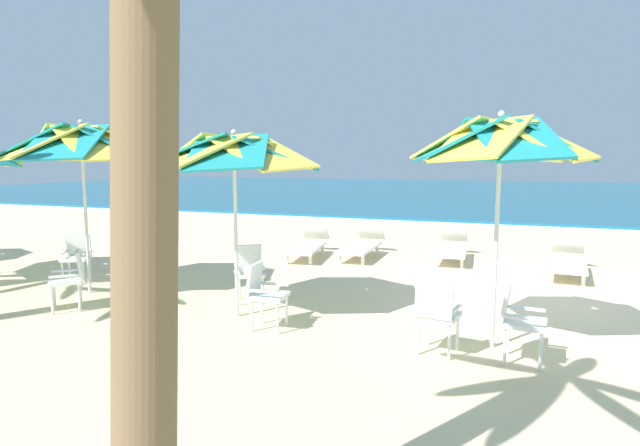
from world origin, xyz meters
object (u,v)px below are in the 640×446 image
(plastic_chair_2, at_px, (249,269))
(plastic_chair_5, at_px, (135,257))
(plastic_chair_6, at_px, (77,255))
(plastic_chair_3, at_px, (264,291))
(sun_lounger_0, at_px, (568,261))
(beach_umbrella_1, at_px, (234,154))
(sun_lounger_3, at_px, (307,245))
(sun_lounger_1, at_px, (452,247))
(beach_umbrella_0, at_px, (500,143))
(beach_umbrella_2, at_px, (82,145))
(plastic_chair_4, at_px, (71,276))
(palm_tree_2, at_px, (141,48))
(plastic_chair_1, at_px, (437,312))
(sun_lounger_2, at_px, (362,245))
(plastic_chair_0, at_px, (518,317))

(plastic_chair_2, xyz_separation_m, plastic_chair_5, (-2.35, 0.20, 0.00))
(plastic_chair_2, relative_size, plastic_chair_6, 1.00)
(plastic_chair_3, xyz_separation_m, sun_lounger_0, (4.03, 4.85, -0.22))
(plastic_chair_2, bearing_deg, beach_umbrella_1, -73.86)
(sun_lounger_3, bearing_deg, sun_lounger_1, 14.09)
(beach_umbrella_0, distance_m, beach_umbrella_1, 3.42)
(plastic_chair_3, relative_size, beach_umbrella_2, 0.31)
(beach_umbrella_0, relative_size, sun_lounger_1, 1.26)
(plastic_chair_2, height_order, beach_umbrella_2, beach_umbrella_2)
(plastic_chair_4, height_order, sun_lounger_0, plastic_chair_4)
(sun_lounger_1, xyz_separation_m, palm_tree_2, (-0.44, -9.51, 2.42))
(plastic_chair_5, bearing_deg, plastic_chair_6, -171.59)
(plastic_chair_1, bearing_deg, sun_lounger_2, 113.94)
(plastic_chair_5, relative_size, sun_lounger_0, 0.40)
(sun_lounger_3, bearing_deg, sun_lounger_0, 0.15)
(beach_umbrella_1, height_order, plastic_chair_5, beach_umbrella_1)
(beach_umbrella_2, relative_size, plastic_chair_5, 3.27)
(beach_umbrella_0, bearing_deg, plastic_chair_5, 170.29)
(beach_umbrella_2, height_order, palm_tree_2, palm_tree_2)
(sun_lounger_0, bearing_deg, sun_lounger_1, 161.21)
(plastic_chair_0, height_order, plastic_chair_1, same)
(plastic_chair_6, relative_size, sun_lounger_2, 0.40)
(plastic_chair_0, bearing_deg, palm_tree_2, -114.38)
(beach_umbrella_2, distance_m, sun_lounger_1, 7.60)
(beach_umbrella_0, distance_m, plastic_chair_5, 6.37)
(plastic_chair_0, relative_size, palm_tree_2, 0.20)
(beach_umbrella_0, xyz_separation_m, plastic_chair_4, (-5.86, -0.53, -1.88))
(beach_umbrella_1, xyz_separation_m, plastic_chair_3, (0.59, -0.34, -1.77))
(plastic_chair_0, xyz_separation_m, plastic_chair_5, (-6.26, 1.38, 0.00))
(sun_lounger_0, bearing_deg, plastic_chair_0, -100.90)
(plastic_chair_6, height_order, sun_lounger_2, plastic_chair_6)
(plastic_chair_6, distance_m, sun_lounger_3, 4.75)
(plastic_chair_1, xyz_separation_m, plastic_chair_5, (-5.41, 1.48, 0.00))
(beach_umbrella_0, height_order, plastic_chair_4, beach_umbrella_0)
(sun_lounger_1, bearing_deg, plastic_chair_1, -85.54)
(sun_lounger_3, bearing_deg, plastic_chair_1, -54.52)
(plastic_chair_5, relative_size, sun_lounger_2, 0.40)
(sun_lounger_2, distance_m, sun_lounger_3, 1.23)
(plastic_chair_1, height_order, palm_tree_2, palm_tree_2)
(sun_lounger_2, bearing_deg, sun_lounger_1, 10.45)
(beach_umbrella_0, xyz_separation_m, plastic_chair_3, (-2.82, -0.31, -1.88))
(plastic_chair_0, relative_size, plastic_chair_1, 1.00)
(plastic_chair_0, xyz_separation_m, plastic_chair_4, (-6.12, -0.17, 0.00))
(beach_umbrella_0, relative_size, sun_lounger_2, 1.27)
(beach_umbrella_1, distance_m, palm_tree_2, 4.67)
(sun_lounger_1, bearing_deg, plastic_chair_3, -107.64)
(beach_umbrella_1, xyz_separation_m, plastic_chair_4, (-2.44, -0.56, -1.77))
(plastic_chair_1, xyz_separation_m, beach_umbrella_1, (-2.83, 0.49, 1.77))
(plastic_chair_3, bearing_deg, beach_umbrella_2, 170.09)
(plastic_chair_4, bearing_deg, plastic_chair_0, 1.58)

